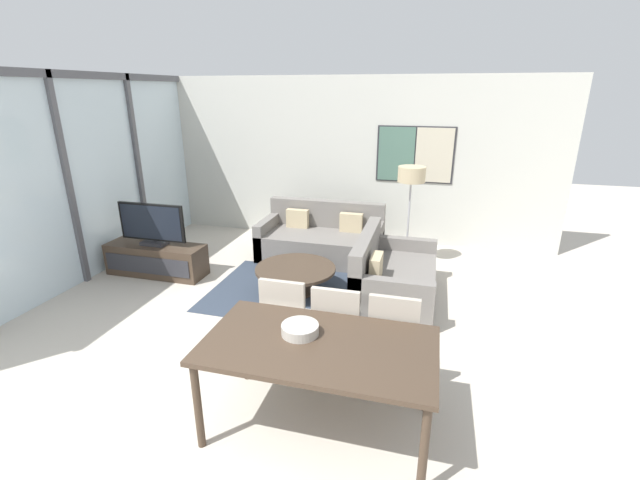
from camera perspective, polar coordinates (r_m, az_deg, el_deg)
wall_back at (r=7.58m, az=3.40°, el=10.57°), size 7.24×0.09×2.80m
window_wall_left at (r=6.56m, az=-30.90°, el=7.65°), size 0.07×5.68×2.80m
area_rug at (r=5.77m, az=-3.23°, el=-6.93°), size 2.25×1.72×0.01m
tv_console at (r=6.67m, az=-20.95°, el=-2.43°), size 1.44×0.46×0.46m
television at (r=6.51m, az=-21.50°, el=1.89°), size 1.01×0.20×0.61m
sofa_main at (r=6.88m, az=0.26°, el=-0.02°), size 1.91×0.96×0.86m
sofa_side at (r=5.56m, az=9.22°, el=-5.18°), size 0.96×1.60×0.86m
coffee_table at (r=5.66m, az=-3.29°, el=-4.50°), size 1.06×1.06×0.36m
dining_table at (r=3.32m, az=-0.14°, el=-14.63°), size 1.74×0.96×0.77m
dining_chair_left at (r=4.10m, az=-4.40°, el=-10.19°), size 0.46×0.46×0.96m
dining_chair_centre at (r=3.95m, az=2.41°, el=-11.45°), size 0.46×0.46×0.96m
dining_chair_right at (r=3.88m, az=9.79°, el=-12.34°), size 0.46×0.46×0.96m
fruit_bowl at (r=3.37m, az=-2.68°, el=-11.73°), size 0.29×0.29×0.08m
floor_lamp at (r=6.34m, az=12.07°, el=7.72°), size 0.39×0.39×1.53m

